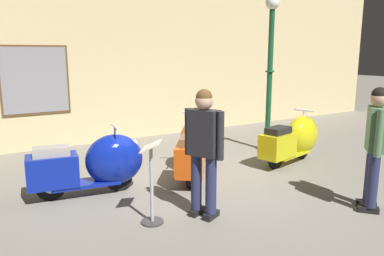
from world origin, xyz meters
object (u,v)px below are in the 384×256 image
scooter_1 (194,147)px  visitor_0 (375,141)px  visitor_1 (204,145)px  info_stanchion (152,190)px  scooter_2 (295,139)px  lamppost (270,68)px  scooter_0 (96,164)px

scooter_1 → visitor_0: bearing=-118.1°
visitor_1 → info_stanchion: 0.84m
visitor_1 → scooter_1: bearing=37.8°
scooter_2 → lamppost: 1.61m
visitor_0 → scooter_2: bearing=-62.5°
scooter_2 → info_stanchion: 3.67m
scooter_0 → scooter_2: scooter_0 is taller
scooter_1 → info_stanchion: size_ratio=1.61×
scooter_1 → scooter_2: bearing=-63.8°
scooter_2 → info_stanchion: size_ratio=1.62×
scooter_0 → visitor_0: 3.87m
scooter_2 → visitor_1: bearing=-170.5°
scooter_0 → scooter_1: bearing=10.7°
lamppost → visitor_1: lamppost is taller
scooter_1 → visitor_1: (-0.82, -1.57, 0.47)m
visitor_1 → scooter_0: bearing=96.4°
visitor_0 → scooter_1: bearing=-15.5°
info_stanchion → scooter_0: bearing=101.6°
lamppost → visitor_1: 3.78m
scooter_2 → visitor_1: (-2.88, -1.20, 0.50)m
scooter_1 → scooter_2: 2.10m
scooter_0 → visitor_1: (0.91, -1.51, 0.49)m
scooter_1 → lamppost: bearing=-39.7°
scooter_1 → lamppost: (2.20, 0.54, 1.29)m
scooter_2 → visitor_0: visitor_0 is taller
info_stanchion → visitor_0: bearing=-23.3°
visitor_0 → info_stanchion: (-2.67, 1.15, -0.52)m
visitor_0 → info_stanchion: size_ratio=1.58×
lamppost → visitor_0: (-0.99, -3.08, -0.81)m
scooter_0 → info_stanchion: bearing=-69.8°
scooter_0 → scooter_2: bearing=3.9°
scooter_0 → info_stanchion: info_stanchion is taller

